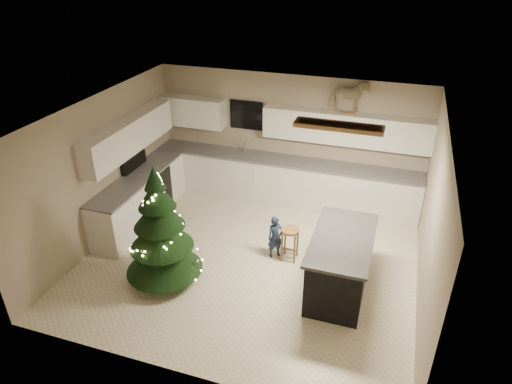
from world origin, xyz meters
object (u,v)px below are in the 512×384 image
island (340,264)px  bar_stool (290,237)px  rocking_horse (349,97)px  christmas_tree (161,236)px  toddler (275,237)px

island → bar_stool: bearing=150.6°
rocking_horse → island: bearing=167.6°
christmas_tree → island: bearing=12.9°
island → christmas_tree: bearing=-167.1°
island → bar_stool: island is taller
toddler → rocking_horse: bearing=32.2°
island → rocking_horse: size_ratio=2.23×
island → bar_stool: size_ratio=2.86×
island → toddler: 1.29m
toddler → bar_stool: bearing=-36.5°
island → toddler: (-1.18, 0.52, -0.09)m
bar_stool → toddler: (-0.25, -0.00, -0.06)m
island → toddler: bearing=156.4°
bar_stool → island: bearing=-29.4°
christmas_tree → toddler: 1.95m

